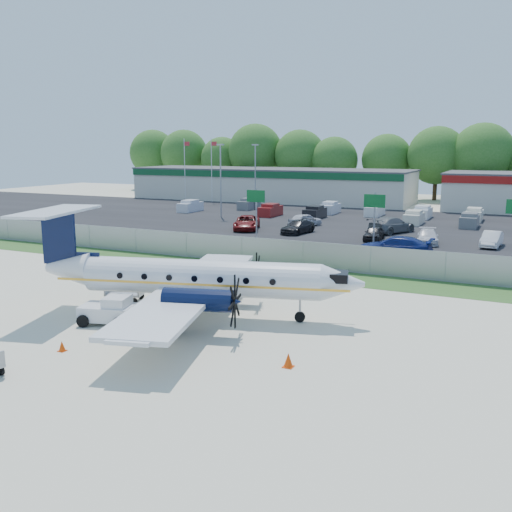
% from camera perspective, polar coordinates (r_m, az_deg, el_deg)
% --- Properties ---
extents(ground, '(170.00, 170.00, 0.00)m').
position_cam_1_polar(ground, '(29.70, -4.99, -6.35)').
color(ground, beige).
rests_on(ground, ground).
extents(grass_verge, '(170.00, 4.00, 0.02)m').
position_cam_1_polar(grass_verge, '(40.15, 3.67, -1.75)').
color(grass_verge, '#2D561E').
rests_on(grass_verge, ground).
extents(access_road, '(170.00, 8.00, 0.02)m').
position_cam_1_polar(access_road, '(46.60, 6.86, -0.03)').
color(access_road, black).
rests_on(access_road, ground).
extents(parking_lot, '(170.00, 32.00, 0.02)m').
position_cam_1_polar(parking_lot, '(66.61, 12.64, 3.07)').
color(parking_lot, black).
rests_on(parking_lot, ground).
extents(perimeter_fence, '(120.00, 0.06, 1.99)m').
position_cam_1_polar(perimeter_fence, '(41.78, 4.70, 0.13)').
color(perimeter_fence, gray).
rests_on(perimeter_fence, ground).
extents(building_west, '(46.40, 12.40, 5.24)m').
position_cam_1_polar(building_west, '(94.77, 1.38, 7.18)').
color(building_west, beige).
rests_on(building_west, ground).
extents(sign_left, '(1.80, 0.26, 5.00)m').
position_cam_1_polar(sign_left, '(52.64, 0.01, 5.26)').
color(sign_left, gray).
rests_on(sign_left, ground).
extents(sign_mid, '(1.80, 0.26, 5.00)m').
position_cam_1_polar(sign_mid, '(48.97, 11.76, 4.61)').
color(sign_mid, gray).
rests_on(sign_mid, ground).
extents(flagpole_west, '(1.06, 0.12, 10.00)m').
position_cam_1_polar(flagpole_west, '(94.09, -7.11, 8.91)').
color(flagpole_west, silver).
rests_on(flagpole_west, ground).
extents(flagpole_east, '(1.06, 0.12, 10.00)m').
position_cam_1_polar(flagpole_east, '(91.52, -4.43, 8.91)').
color(flagpole_east, silver).
rests_on(flagpole_east, ground).
extents(light_pole_nw, '(0.90, 0.35, 9.09)m').
position_cam_1_polar(light_pole_nw, '(71.38, -3.55, 8.03)').
color(light_pole_nw, gray).
rests_on(light_pole_nw, ground).
extents(light_pole_sw, '(0.90, 0.35, 9.09)m').
position_cam_1_polar(light_pole_sw, '(80.27, -0.07, 8.37)').
color(light_pole_sw, gray).
rests_on(light_pole_sw, ground).
extents(tree_line, '(112.00, 6.00, 14.00)m').
position_cam_1_polar(tree_line, '(99.87, 17.02, 5.39)').
color(tree_line, '#295B1A').
rests_on(tree_line, ground).
extents(aircraft, '(17.90, 17.50, 5.47)m').
position_cam_1_polar(aircraft, '(29.74, -6.14, -2.14)').
color(aircraft, silver).
rests_on(aircraft, ground).
extents(pushback_tug, '(2.94, 2.46, 1.41)m').
position_cam_1_polar(pushback_tug, '(29.71, -14.40, -5.30)').
color(pushback_tug, silver).
rests_on(pushback_tug, ground).
extents(baggage_cart_near, '(2.36, 1.81, 1.09)m').
position_cam_1_polar(baggage_cart_near, '(33.71, -12.94, -3.59)').
color(baggage_cart_near, gray).
rests_on(baggage_cart_near, ground).
extents(cone_nose, '(0.42, 0.42, 0.60)m').
position_cam_1_polar(cone_nose, '(23.45, 3.25, -10.39)').
color(cone_nose, '#DC3E06').
rests_on(cone_nose, ground).
extents(cone_port_wing, '(0.33, 0.33, 0.46)m').
position_cam_1_polar(cone_port_wing, '(26.54, -18.83, -8.54)').
color(cone_port_wing, '#DC3E06').
rests_on(cone_port_wing, ground).
extents(cone_starboard_wing, '(0.37, 0.37, 0.52)m').
position_cam_1_polar(cone_starboard_wing, '(42.45, -5.19, -0.75)').
color(cone_starboard_wing, '#DC3E06').
rests_on(cone_starboard_wing, ground).
extents(road_car_west, '(4.80, 3.17, 1.29)m').
position_cam_1_polar(road_car_west, '(52.93, -11.95, 1.11)').
color(road_car_west, '#595B5E').
rests_on(road_car_west, ground).
extents(road_car_mid, '(5.95, 2.48, 1.72)m').
position_cam_1_polar(road_car_mid, '(47.15, 13.66, -0.15)').
color(road_car_mid, navy).
rests_on(road_car_mid, ground).
extents(parked_car_a, '(4.34, 6.03, 1.52)m').
position_cam_1_polar(parked_car_a, '(61.07, -0.93, 2.63)').
color(parked_car_a, maroon).
rests_on(parked_car_a, ground).
extents(parked_car_b, '(2.69, 4.95, 1.36)m').
position_cam_1_polar(parked_car_b, '(58.61, 4.20, 2.26)').
color(parked_car_b, black).
rests_on(parked_car_b, ground).
extents(parked_car_c, '(1.79, 3.99, 1.33)m').
position_cam_1_polar(parked_car_c, '(55.39, 11.68, 1.55)').
color(parked_car_c, black).
rests_on(parked_car_c, ground).
extents(parked_car_d, '(2.56, 4.77, 1.32)m').
position_cam_1_polar(parked_car_d, '(54.55, 16.73, 1.17)').
color(parked_car_d, silver).
rests_on(parked_car_d, ground).
extents(parked_car_e, '(1.81, 4.32, 1.39)m').
position_cam_1_polar(parked_car_e, '(54.81, 22.45, 0.85)').
color(parked_car_e, silver).
rests_on(parked_car_e, ground).
extents(parked_car_f, '(3.30, 4.59, 1.45)m').
position_cam_1_polar(parked_car_f, '(63.98, 4.92, 2.97)').
color(parked_car_f, silver).
rests_on(parked_car_f, ground).
extents(parked_car_g, '(4.56, 6.27, 1.69)m').
position_cam_1_polar(parked_car_g, '(60.48, 13.38, 2.26)').
color(parked_car_g, '#595B5E').
rests_on(parked_car_g, ground).
extents(far_parking_rows, '(56.00, 10.00, 1.60)m').
position_cam_1_polar(far_parking_rows, '(71.46, 13.53, 3.54)').
color(far_parking_rows, gray).
rests_on(far_parking_rows, ground).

